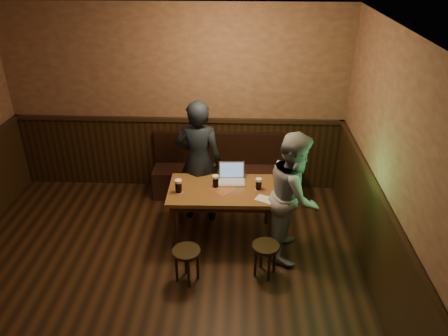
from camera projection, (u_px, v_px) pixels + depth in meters
name	position (u px, v px, depth m)	size (l,w,h in m)	color
room	(136.00, 221.00, 4.08)	(5.04, 6.04, 2.84)	black
bench	(226.00, 175.00, 6.70)	(2.20, 0.50, 0.95)	black
pub_table	(223.00, 195.00, 5.56)	(1.39, 0.81, 0.74)	brown
stool_left	(187.00, 256.00, 4.95)	(0.39, 0.39, 0.43)	black
stool_right	(266.00, 251.00, 5.04)	(0.40, 0.40, 0.43)	black
pint_left	(178.00, 186.00, 5.40)	(0.11, 0.11, 0.18)	#AA152A
pint_mid	(216.00, 181.00, 5.52)	(0.11, 0.11, 0.17)	#AA152A
pint_right	(259.00, 184.00, 5.46)	(0.10, 0.10, 0.16)	#AA152A
laptop	(232.00, 177.00, 5.67)	(0.35, 0.28, 0.24)	silver
menu	(265.00, 199.00, 5.29)	(0.22, 0.15, 0.00)	silver
person_suit	(199.00, 162.00, 5.88)	(0.64, 0.42, 1.74)	black
person_grey	(294.00, 195.00, 5.23)	(0.79, 0.62, 1.62)	gray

